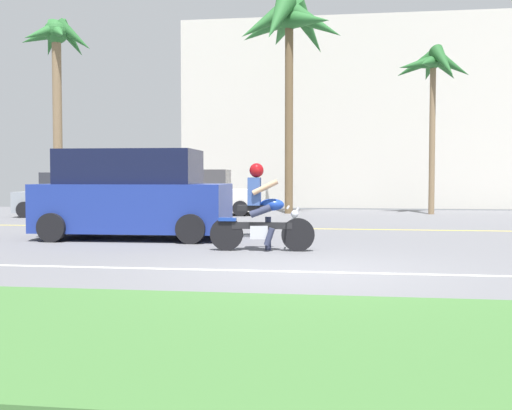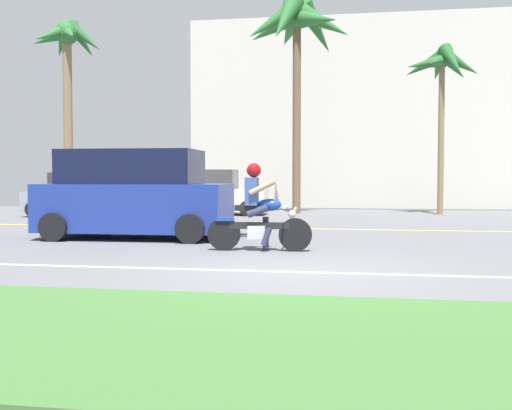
{
  "view_description": "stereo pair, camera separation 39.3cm",
  "coord_description": "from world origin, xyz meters",
  "px_view_note": "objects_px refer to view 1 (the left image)",
  "views": [
    {
      "loc": [
        0.69,
        -9.49,
        1.45
      ],
      "look_at": [
        -1.29,
        4.25,
        0.8
      ],
      "focal_mm": 44.03,
      "sensor_mm": 36.0,
      "label": 1
    },
    {
      "loc": [
        1.08,
        -9.43,
        1.45
      ],
      "look_at": [
        -1.29,
        4.25,
        0.8
      ],
      "focal_mm": 44.03,
      "sensor_mm": 36.0,
      "label": 2
    }
  ],
  "objects_px": {
    "parked_car_1": "(201,194)",
    "motorcyclist": "(261,214)",
    "parked_car_0": "(72,196)",
    "palm_tree_0": "(56,52)",
    "palm_tree_2": "(289,31)",
    "suv_nearby": "(133,196)",
    "palm_tree_1": "(433,71)"
  },
  "relations": [
    {
      "from": "parked_car_1",
      "to": "palm_tree_1",
      "type": "relative_size",
      "value": 0.68
    },
    {
      "from": "motorcyclist",
      "to": "suv_nearby",
      "type": "relative_size",
      "value": 0.45
    },
    {
      "from": "parked_car_0",
      "to": "palm_tree_0",
      "type": "relative_size",
      "value": 0.44
    },
    {
      "from": "motorcyclist",
      "to": "parked_car_0",
      "type": "height_order",
      "value": "motorcyclist"
    },
    {
      "from": "motorcyclist",
      "to": "palm_tree_2",
      "type": "height_order",
      "value": "palm_tree_2"
    },
    {
      "from": "motorcyclist",
      "to": "parked_car_1",
      "type": "xyz_separation_m",
      "value": [
        -3.79,
        11.01,
        0.06
      ]
    },
    {
      "from": "parked_car_1",
      "to": "palm_tree_1",
      "type": "xyz_separation_m",
      "value": [
        8.6,
        1.49,
        4.61
      ]
    },
    {
      "from": "suv_nearby",
      "to": "motorcyclist",
      "type": "bearing_deg",
      "value": -31.3
    },
    {
      "from": "motorcyclist",
      "to": "parked_car_1",
      "type": "bearing_deg",
      "value": 108.99
    },
    {
      "from": "palm_tree_0",
      "to": "palm_tree_2",
      "type": "bearing_deg",
      "value": -9.33
    },
    {
      "from": "motorcyclist",
      "to": "suv_nearby",
      "type": "bearing_deg",
      "value": 148.7
    },
    {
      "from": "parked_car_0",
      "to": "palm_tree_1",
      "type": "xyz_separation_m",
      "value": [
        12.87,
        3.27,
        4.66
      ]
    },
    {
      "from": "palm_tree_1",
      "to": "palm_tree_0",
      "type": "bearing_deg",
      "value": 174.88
    },
    {
      "from": "motorcyclist",
      "to": "palm_tree_0",
      "type": "distance_m",
      "value": 18.64
    },
    {
      "from": "motorcyclist",
      "to": "palm_tree_2",
      "type": "xyz_separation_m",
      "value": [
        -0.59,
        12.22,
        6.29
      ]
    },
    {
      "from": "parked_car_0",
      "to": "parked_car_1",
      "type": "bearing_deg",
      "value": 22.65
    },
    {
      "from": "palm_tree_0",
      "to": "parked_car_0",
      "type": "bearing_deg",
      "value": -59.41
    },
    {
      "from": "suv_nearby",
      "to": "parked_car_1",
      "type": "height_order",
      "value": "suv_nearby"
    },
    {
      "from": "motorcyclist",
      "to": "parked_car_0",
      "type": "xyz_separation_m",
      "value": [
        -8.06,
        9.23,
        0.01
      ]
    },
    {
      "from": "motorcyclist",
      "to": "suv_nearby",
      "type": "distance_m",
      "value": 3.84
    },
    {
      "from": "suv_nearby",
      "to": "palm_tree_2",
      "type": "bearing_deg",
      "value": 75.29
    },
    {
      "from": "suv_nearby",
      "to": "palm_tree_1",
      "type": "height_order",
      "value": "palm_tree_1"
    },
    {
      "from": "parked_car_1",
      "to": "palm_tree_2",
      "type": "relative_size",
      "value": 0.52
    },
    {
      "from": "parked_car_0",
      "to": "parked_car_1",
      "type": "relative_size",
      "value": 0.85
    },
    {
      "from": "parked_car_1",
      "to": "palm_tree_2",
      "type": "bearing_deg",
      "value": 20.66
    },
    {
      "from": "motorcyclist",
      "to": "palm_tree_2",
      "type": "relative_size",
      "value": 0.24
    },
    {
      "from": "parked_car_0",
      "to": "palm_tree_2",
      "type": "bearing_deg",
      "value": 21.8
    },
    {
      "from": "suv_nearby",
      "to": "palm_tree_1",
      "type": "relative_size",
      "value": 0.72
    },
    {
      "from": "suv_nearby",
      "to": "palm_tree_0",
      "type": "height_order",
      "value": "palm_tree_0"
    },
    {
      "from": "parked_car_1",
      "to": "motorcyclist",
      "type": "bearing_deg",
      "value": -71.01
    },
    {
      "from": "motorcyclist",
      "to": "parked_car_1",
      "type": "height_order",
      "value": "motorcyclist"
    },
    {
      "from": "suv_nearby",
      "to": "palm_tree_0",
      "type": "relative_size",
      "value": 0.55
    }
  ]
}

